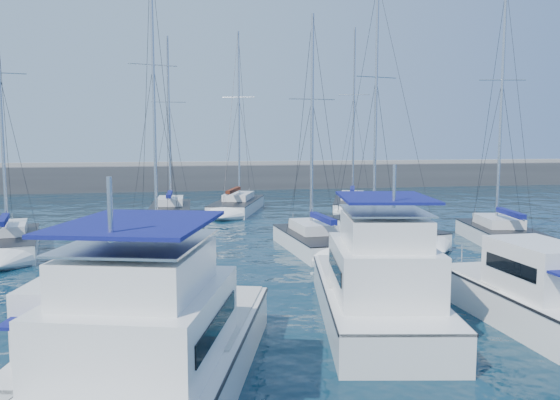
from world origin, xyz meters
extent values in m
plane|color=black|center=(0.00, 0.00, 0.00)|extent=(220.00, 220.00, 0.00)
cube|color=#424244|center=(0.00, 52.00, 1.00)|extent=(160.00, 6.00, 4.00)
cube|color=gray|center=(0.00, 52.00, 3.20)|extent=(160.00, 1.20, 0.50)
cube|color=white|center=(-8.02, -3.21, 0.40)|extent=(4.02, 6.79, 1.60)
cube|color=#262628|center=(-8.02, -3.21, 1.15)|extent=(4.07, 6.80, 0.08)
cube|color=white|center=(-8.18, -3.97, 2.00)|extent=(2.90, 3.37, 1.60)
cube|color=black|center=(-8.18, -3.97, 2.08)|extent=(2.82, 2.80, 0.45)
cube|color=navy|center=(-8.43, -5.10, 2.30)|extent=(2.55, 2.35, 0.07)
cube|color=white|center=(-6.52, -4.11, 0.40)|extent=(6.54, 10.63, 1.60)
cube|color=#262628|center=(-6.52, -4.11, 1.15)|extent=(6.61, 10.65, 0.08)
cube|color=white|center=(-6.89, -5.27, 2.00)|extent=(4.41, 5.36, 1.60)
cube|color=black|center=(-6.89, -5.27, 2.08)|extent=(4.19, 4.50, 0.45)
cube|color=white|center=(-6.95, -5.46, 3.25)|extent=(3.39, 3.85, 0.90)
cube|color=navy|center=(-6.95, -5.46, 4.25)|extent=(3.83, 4.38, 0.08)
cube|color=white|center=(0.33, -0.31, 0.40)|extent=(5.17, 9.76, 1.60)
cube|color=#262628|center=(0.33, -0.31, 1.15)|extent=(5.24, 9.77, 0.08)
cube|color=white|center=(0.10, -1.42, 2.00)|extent=(3.69, 4.78, 1.60)
cube|color=black|center=(0.10, -1.42, 2.08)|extent=(3.58, 3.95, 0.45)
cube|color=white|center=(0.06, -1.62, 3.25)|extent=(2.87, 3.40, 0.90)
cube|color=navy|center=(0.06, -1.62, 4.25)|extent=(3.24, 3.88, 0.08)
cube|color=white|center=(4.98, -1.39, 0.40)|extent=(2.40, 6.85, 1.60)
cube|color=#262628|center=(4.98, -1.39, 1.15)|extent=(2.45, 6.85, 0.08)
cube|color=white|center=(4.97, -2.23, 2.00)|extent=(2.02, 3.18, 1.60)
cube|color=black|center=(4.97, -2.23, 2.08)|extent=(2.06, 2.55, 0.45)
cube|color=white|center=(-14.90, 14.21, 0.30)|extent=(4.47, 8.44, 1.30)
cube|color=#262628|center=(-14.90, 14.21, 0.93)|extent=(4.53, 8.45, 0.06)
cube|color=white|center=(-14.99, 14.70, 1.25)|extent=(2.58, 3.81, 0.55)
cylinder|color=silver|center=(-15.05, 15.00, 8.23)|extent=(0.18, 0.18, 13.56)
cylinder|color=silver|center=(-14.67, 13.03, 1.80)|extent=(0.88, 3.96, 0.12)
cube|color=navy|center=(-14.65, 12.93, 1.95)|extent=(1.03, 3.61, 0.28)
cube|color=white|center=(-6.83, 13.63, 0.30)|extent=(4.75, 7.88, 1.30)
cube|color=#262628|center=(-6.83, 13.63, 0.93)|extent=(4.81, 7.90, 0.06)
cube|color=white|center=(-6.95, 14.08, 1.25)|extent=(2.70, 3.61, 0.55)
cylinder|color=silver|center=(-7.02, 14.35, 8.68)|extent=(0.18, 0.18, 14.47)
cylinder|color=silver|center=(-6.56, 12.57, 1.80)|extent=(1.04, 3.59, 0.12)
cube|color=#501D10|center=(-6.53, 12.47, 1.95)|extent=(1.17, 3.30, 0.28)
cube|color=white|center=(1.48, 11.38, 0.30)|extent=(3.29, 7.64, 1.30)
cube|color=#262628|center=(1.48, 11.38, 0.93)|extent=(3.35, 7.65, 0.06)
cube|color=white|center=(1.45, 11.84, 1.25)|extent=(2.06, 3.38, 0.55)
cylinder|color=silver|center=(1.44, 12.12, 7.10)|extent=(0.18, 0.18, 11.30)
cylinder|color=silver|center=(1.54, 10.25, 1.80)|extent=(0.32, 3.75, 0.12)
cube|color=navy|center=(1.54, 10.15, 1.95)|extent=(0.53, 3.39, 0.28)
cube|color=white|center=(6.38, 14.02, 0.30)|extent=(4.72, 9.55, 1.30)
cube|color=#262628|center=(6.38, 14.02, 0.93)|extent=(4.78, 9.56, 0.06)
cube|color=white|center=(6.28, 14.58, 1.25)|extent=(2.71, 4.30, 0.55)
cylinder|color=silver|center=(6.22, 14.92, 8.44)|extent=(0.18, 0.18, 13.99)
cylinder|color=silver|center=(6.63, 12.67, 1.80)|extent=(0.96, 4.51, 0.12)
cube|color=#501D10|center=(6.65, 12.57, 1.95)|extent=(1.10, 4.10, 0.28)
cube|color=white|center=(12.67, 11.24, 0.30)|extent=(4.55, 7.99, 1.30)
cube|color=#262628|center=(12.67, 11.24, 0.93)|extent=(4.61, 8.00, 0.06)
cube|color=white|center=(12.77, 11.70, 1.25)|extent=(2.61, 3.63, 0.55)
cylinder|color=silver|center=(12.83, 11.98, 8.16)|extent=(0.18, 0.18, 13.41)
cylinder|color=silver|center=(12.42, 10.14, 1.80)|extent=(0.93, 3.70, 0.12)
cube|color=navy|center=(12.40, 10.04, 1.95)|extent=(1.07, 3.38, 0.28)
cube|color=white|center=(-6.22, 26.42, 0.30)|extent=(3.37, 8.52, 1.30)
cube|color=#262628|center=(-6.22, 26.42, 0.93)|extent=(3.43, 8.53, 0.06)
cube|color=white|center=(-6.19, 26.94, 1.25)|extent=(2.11, 3.76, 0.55)
cylinder|color=silver|center=(-6.18, 27.25, 7.77)|extent=(0.18, 0.18, 12.63)
cylinder|color=silver|center=(-6.27, 25.16, 1.80)|extent=(0.30, 4.20, 0.12)
cube|color=navy|center=(-6.28, 25.06, 1.95)|extent=(0.52, 3.79, 0.28)
cube|color=white|center=(-0.61, 28.98, 0.30)|extent=(6.03, 10.20, 1.30)
cube|color=#262628|center=(-0.61, 28.98, 0.93)|extent=(6.09, 10.22, 0.06)
cube|color=white|center=(-0.42, 29.56, 1.25)|extent=(3.26, 4.67, 0.55)
cylinder|color=silver|center=(-0.30, 29.90, 8.33)|extent=(0.18, 0.18, 13.75)
cylinder|color=silver|center=(-1.08, 27.60, 1.80)|extent=(1.66, 4.65, 0.12)
cube|color=#501D10|center=(-1.11, 27.50, 1.95)|extent=(1.72, 4.26, 0.28)
cube|color=white|center=(9.29, 27.82, 0.30)|extent=(5.72, 9.12, 1.30)
cube|color=#262628|center=(9.29, 27.82, 0.93)|extent=(5.78, 9.14, 0.06)
cube|color=white|center=(9.47, 28.33, 1.25)|extent=(3.10, 4.20, 0.55)
cylinder|color=silver|center=(9.58, 28.63, 8.55)|extent=(0.18, 0.18, 14.21)
cylinder|color=silver|center=(8.86, 26.60, 1.80)|extent=(1.56, 4.10, 0.12)
cube|color=navy|center=(8.82, 26.51, 1.95)|extent=(1.63, 3.77, 0.28)
camera|label=1|loc=(-6.31, -16.98, 5.92)|focal=35.00mm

